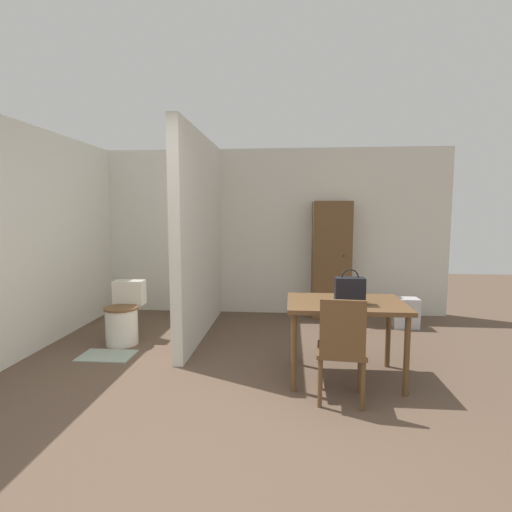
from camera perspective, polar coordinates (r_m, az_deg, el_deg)
name	(u,v)px	position (r m, az deg, el deg)	size (l,w,h in m)	color
ground_plane	(213,455)	(2.87, -6.19, -26.45)	(16.00, 16.00, 0.00)	brown
wall_back	(259,232)	(6.15, 0.37, 3.45)	(5.66, 0.12, 2.50)	silver
wall_left	(32,239)	(5.11, -29.34, 2.08)	(0.12, 4.70, 2.50)	silver
partition_wall	(200,236)	(5.07, -7.95, 2.79)	(0.12, 2.27, 2.50)	silver
dining_table	(345,311)	(3.81, 12.64, -7.61)	(1.07, 0.76, 0.73)	brown
wooden_chair	(342,347)	(3.36, 12.14, -12.59)	(0.43, 0.43, 0.88)	brown
toilet	(124,317)	(5.06, -18.38, -8.30)	(0.39, 0.54, 0.72)	silver
handbag	(350,290)	(3.67, 13.25, -4.81)	(0.26, 0.14, 0.32)	black
wooden_cabinet	(331,260)	(5.94, 10.70, -0.58)	(0.55, 0.38, 1.71)	brown
bath_mat	(107,356)	(4.74, -20.53, -13.18)	(0.57, 0.38, 0.01)	#99A899
space_heater	(405,313)	(5.81, 20.54, -7.60)	(0.34, 0.24, 0.40)	#BCBCC1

